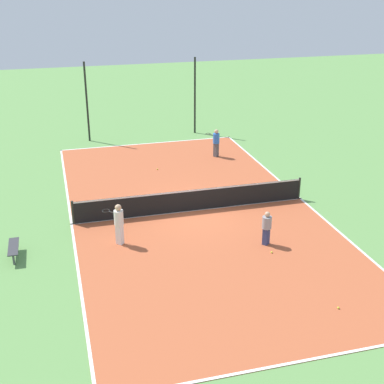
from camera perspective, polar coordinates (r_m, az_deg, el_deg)
name	(u,v)px	position (r m, az deg, el deg)	size (l,w,h in m)	color
ground_plane	(192,211)	(23.37, 0.00, -2.04)	(80.00, 80.00, 0.00)	#60934C
court_surface	(192,211)	(23.36, 0.00, -2.02)	(10.44, 20.46, 0.02)	#B75633
tennis_net	(192,200)	(23.15, 0.00, -0.82)	(10.24, 0.10, 1.02)	black
bench	(13,248)	(20.61, -18.51, -5.66)	(0.36, 1.41, 0.45)	#333338
player_near_blue	(216,141)	(29.98, 2.58, 5.44)	(0.78, 0.97, 1.57)	#4C4C51
player_far_white	(119,221)	(20.37, -7.83, -3.14)	(0.89, 0.90, 1.65)	white
player_baseline_gray	(267,226)	(20.43, 7.97, -3.65)	(0.51, 0.51, 1.36)	navy
tennis_ball_left_sideline	(157,169)	(28.20, -3.71, 2.45)	(0.07, 0.07, 0.07)	#CCE033
tennis_ball_midcourt	(338,308)	(17.53, 15.35, -11.82)	(0.07, 0.07, 0.07)	#CCE033
tennis_ball_near_net	(272,252)	(20.16, 8.49, -6.37)	(0.07, 0.07, 0.07)	#CCE033
fence_post_back_left	(87,102)	(33.15, -11.15, 9.38)	(0.12, 0.12, 4.82)	black
fence_post_back_right	(195,96)	(34.26, 0.31, 10.22)	(0.12, 0.12, 4.82)	black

